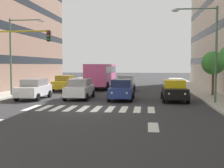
# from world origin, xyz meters

# --- Properties ---
(ground_plane) EXTENTS (180.00, 180.00, 0.00)m
(ground_plane) POSITION_xyz_m (0.00, 0.00, 0.00)
(ground_plane) COLOR #2D2D30
(crosswalk_markings) EXTENTS (8.55, 2.80, 0.01)m
(crosswalk_markings) POSITION_xyz_m (-0.00, 0.00, 0.00)
(crosswalk_markings) COLOR silver
(crosswalk_markings) RESTS_ON ground_plane
(lane_arrow_0) EXTENTS (0.50, 2.20, 0.01)m
(lane_arrow_0) POSITION_xyz_m (-4.08, 5.50, 0.00)
(lane_arrow_0) COLOR silver
(lane_arrow_0) RESTS_ON ground_plane
(car_0) EXTENTS (2.02, 4.44, 1.72)m
(car_0) POSITION_xyz_m (-5.96, -4.95, 0.89)
(car_0) COLOR black
(car_0) RESTS_ON ground_plane
(car_1) EXTENTS (2.02, 4.44, 1.72)m
(car_1) POSITION_xyz_m (-1.68, -5.23, 0.89)
(car_1) COLOR navy
(car_1) RESTS_ON ground_plane
(car_2) EXTENTS (2.02, 4.44, 1.72)m
(car_2) POSITION_xyz_m (1.97, -5.57, 0.89)
(car_2) COLOR silver
(car_2) RESTS_ON ground_plane
(car_3) EXTENTS (2.02, 4.44, 1.72)m
(car_3) POSITION_xyz_m (5.82, -4.99, 0.89)
(car_3) COLOR silver
(car_3) RESTS_ON ground_plane
(car_row2_0) EXTENTS (2.02, 4.44, 1.72)m
(car_row2_0) POSITION_xyz_m (-1.39, -13.85, 0.89)
(car_row2_0) COLOR silver
(car_row2_0) RESTS_ON ground_plane
(car_row2_1) EXTENTS (2.02, 4.44, 1.72)m
(car_row2_1) POSITION_xyz_m (5.54, -13.55, 0.89)
(car_row2_1) COLOR gold
(car_row2_1) RESTS_ON ground_plane
(bus_behind_traffic) EXTENTS (2.78, 10.50, 3.00)m
(bus_behind_traffic) POSITION_xyz_m (1.97, -17.89, 1.86)
(bus_behind_traffic) COLOR #DB5193
(bus_behind_traffic) RESTS_ON ground_plane
(traffic_light_gantry) EXTENTS (4.86, 0.36, 5.50)m
(traffic_light_gantry) POSITION_xyz_m (6.34, -0.99, 3.74)
(traffic_light_gantry) COLOR #AD991E
(traffic_light_gantry) RESTS_ON ground_plane
(street_lamp_left) EXTENTS (3.34, 0.28, 7.00)m
(street_lamp_left) POSITION_xyz_m (-8.18, -3.09, 4.49)
(street_lamp_left) COLOR #4C6B56
(street_lamp_left) RESTS_ON sidewalk_left
(street_lamp_right) EXTENTS (3.31, 0.28, 6.99)m
(street_lamp_right) POSITION_xyz_m (8.19, -6.92, 4.48)
(street_lamp_right) COLOR #4C6B56
(street_lamp_right) RESTS_ON sidewalk_right
(street_tree_1) EXTENTS (2.12, 2.12, 4.00)m
(street_tree_1) POSITION_xyz_m (-9.73, -8.67, 3.07)
(street_tree_1) COLOR #513823
(street_tree_1) RESTS_ON sidewalk_left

